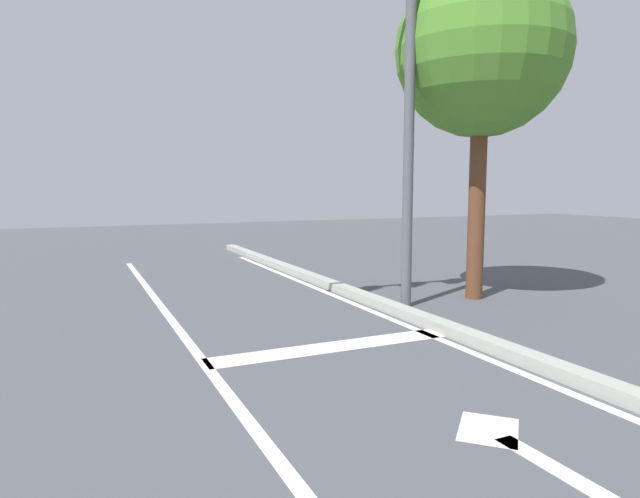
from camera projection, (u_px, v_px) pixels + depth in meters
The scene contains 8 objects.
lane_line_center at pixel (249, 422), 4.35m from camera, with size 0.12×20.00×0.01m, color silver.
lane_line_curbside at pixel (519, 372), 5.54m from camera, with size 0.12×20.00×0.01m, color silver.
stop_bar at pixel (332, 347), 6.41m from camera, with size 3.02×0.40×0.01m, color silver.
lane_arrow_stem at pixel (581, 483), 3.46m from camera, with size 0.16×1.40×0.01m, color silver.
lane_arrow_head at pixel (488, 429), 4.23m from camera, with size 0.56×0.44×0.01m, color silver.
curb_strip at pixel (538, 362), 5.63m from camera, with size 0.24×24.00×0.14m, color #A3A498.
traffic_signal_mast at pixel (345, 27), 7.67m from camera, with size 4.06×0.34×5.78m.
roadside_tree at pixel (482, 52), 8.77m from camera, with size 2.80×2.80×5.49m.
Camera 1 is at (-1.10, 1.98, 1.88)m, focal length 30.47 mm.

